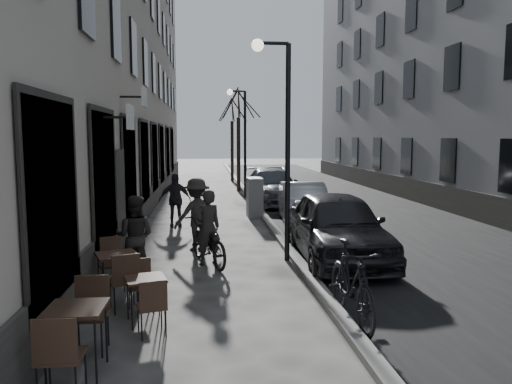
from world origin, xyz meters
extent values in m
cube|color=black|center=(3.85, 16.00, 0.00)|extent=(7.30, 60.00, 0.00)
cube|color=slate|center=(0.20, 16.00, 0.06)|extent=(0.25, 60.00, 0.12)
cube|color=#AAA28F|center=(-6.00, 16.50, 8.00)|extent=(4.00, 35.00, 16.00)
cube|color=gray|center=(9.50, 16.50, 8.00)|extent=(4.00, 35.00, 16.00)
cylinder|color=black|center=(0.00, 6.00, 2.50)|extent=(0.12, 0.12, 5.00)
cylinder|color=black|center=(-0.35, 6.00, 5.00)|extent=(0.70, 0.08, 0.08)
sphere|color=#FFF2CC|center=(-0.70, 6.00, 4.95)|extent=(0.28, 0.28, 0.28)
cylinder|color=black|center=(0.00, 18.00, 2.50)|extent=(0.12, 0.12, 5.00)
cylinder|color=black|center=(-0.35, 18.00, 5.00)|extent=(0.70, 0.08, 0.08)
sphere|color=#FFF2CC|center=(-0.70, 18.00, 4.95)|extent=(0.28, 0.28, 0.28)
cylinder|color=black|center=(-0.10, 21.00, 1.95)|extent=(0.20, 0.20, 3.90)
cylinder|color=black|center=(-0.10, 27.00, 1.95)|extent=(0.20, 0.20, 3.90)
cube|color=#301E15|center=(-3.51, 0.67, 0.83)|extent=(0.71, 0.71, 0.04)
cylinder|color=black|center=(-3.80, 0.39, 0.40)|extent=(0.03, 0.03, 0.81)
cylinder|color=black|center=(-3.22, 0.38, 0.40)|extent=(0.03, 0.03, 0.81)
cylinder|color=black|center=(-3.79, 0.97, 0.40)|extent=(0.03, 0.03, 0.81)
cylinder|color=black|center=(-3.21, 0.96, 0.40)|extent=(0.03, 0.03, 0.81)
cube|color=#301E15|center=(-2.86, 2.31, 0.71)|extent=(0.73, 0.73, 0.04)
cylinder|color=black|center=(-3.03, 2.00, 0.35)|extent=(0.02, 0.02, 0.69)
cylinder|color=black|center=(-2.55, 2.13, 0.35)|extent=(0.02, 0.02, 0.69)
cylinder|color=black|center=(-3.16, 2.48, 0.35)|extent=(0.02, 0.02, 0.69)
cylinder|color=black|center=(-2.68, 2.61, 0.35)|extent=(0.02, 0.02, 0.69)
cube|color=#301E15|center=(-3.49, 3.51, 0.82)|extent=(0.87, 0.87, 0.04)
cylinder|color=black|center=(-3.67, 3.14, 0.40)|extent=(0.03, 0.03, 0.79)
cylinder|color=black|center=(-3.13, 3.34, 0.40)|extent=(0.03, 0.03, 0.79)
cylinder|color=black|center=(-3.86, 3.68, 0.40)|extent=(0.03, 0.03, 0.79)
cylinder|color=black|center=(-3.32, 3.88, 0.40)|extent=(0.03, 0.03, 0.79)
cube|color=slate|center=(-0.12, 12.40, 0.72)|extent=(0.54, 0.96, 1.43)
imported|color=black|center=(-1.87, 5.81, 0.53)|extent=(1.36, 2.12, 1.05)
imported|color=black|center=(-1.87, 5.81, 0.86)|extent=(0.73, 0.61, 1.72)
imported|color=black|center=(-3.38, 5.00, 0.85)|extent=(0.92, 0.77, 1.70)
imported|color=#2A2625|center=(-2.12, 7.31, 0.93)|extent=(1.38, 1.13, 1.87)
imported|color=black|center=(-2.88, 10.82, 0.87)|extent=(1.04, 0.47, 1.74)
imported|color=black|center=(1.19, 5.93, 0.81)|extent=(2.03, 4.81, 1.62)
imported|color=#9C9EA4|center=(1.37, 10.89, 0.68)|extent=(1.76, 4.24, 1.37)
imported|color=#393C44|center=(1.00, 16.03, 0.75)|extent=(2.13, 5.16, 1.49)
imported|color=black|center=(0.35, 2.00, 0.63)|extent=(0.65, 2.12, 1.26)
camera|label=1|loc=(-1.93, -5.40, 2.92)|focal=35.00mm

